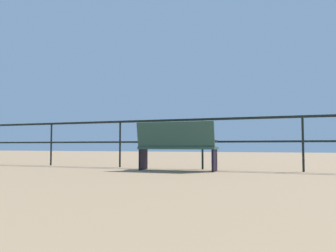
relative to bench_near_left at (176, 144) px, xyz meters
The scene contains 2 objects.
pier_railing 0.81m from the bench_near_left, 61.28° to the left, with size 24.59×0.05×1.11m.
bench_near_left is the anchor object (origin of this frame).
Camera 1 is at (1.98, 2.49, 0.51)m, focal length 36.42 mm.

